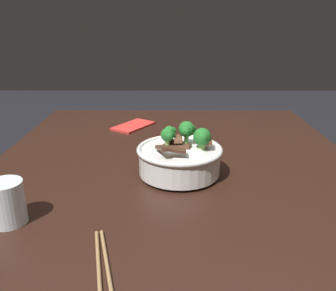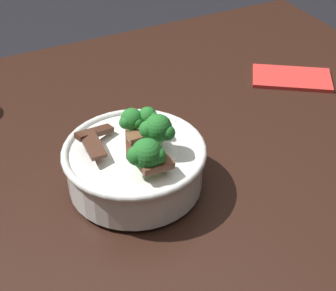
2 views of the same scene
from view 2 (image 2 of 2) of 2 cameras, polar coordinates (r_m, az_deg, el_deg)
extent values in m
cube|color=black|center=(0.89, -1.28, -4.44)|extent=(1.31, 1.07, 0.05)
cube|color=black|center=(1.68, 10.10, 1.19)|extent=(0.06, 0.06, 0.73)
cylinder|color=white|center=(0.85, -3.54, -4.28)|extent=(0.11, 0.11, 0.01)
cylinder|color=white|center=(0.83, -3.64, -2.38)|extent=(0.21, 0.21, 0.07)
torus|color=white|center=(0.81, -3.73, -0.58)|extent=(0.23, 0.23, 0.01)
ellipsoid|color=white|center=(0.82, -3.68, -1.61)|extent=(0.19, 0.19, 0.05)
cube|color=brown|center=(0.80, -2.61, 1.20)|extent=(0.05, 0.02, 0.01)
cube|color=#4C2B1E|center=(0.82, -8.07, 1.43)|extent=(0.07, 0.04, 0.02)
cube|color=brown|center=(0.75, -1.34, -2.11)|extent=(0.05, 0.03, 0.02)
cube|color=brown|center=(0.80, -3.24, -0.25)|extent=(0.06, 0.07, 0.02)
cube|color=#4C2B1E|center=(0.79, -8.26, 0.13)|extent=(0.03, 0.06, 0.02)
cube|color=#563323|center=(0.81, -3.74, 0.07)|extent=(0.05, 0.08, 0.02)
cylinder|color=#7AB256|center=(0.76, -2.28, -2.45)|extent=(0.02, 0.02, 0.02)
sphere|color=#237028|center=(0.74, -2.33, -0.95)|extent=(0.05, 0.05, 0.05)
sphere|color=#237028|center=(0.74, -3.44, -1.12)|extent=(0.03, 0.03, 0.03)
sphere|color=#237028|center=(0.74, -1.18, -1.17)|extent=(0.03, 0.03, 0.03)
cylinder|color=#6BA84C|center=(0.79, -1.08, 0.19)|extent=(0.01, 0.01, 0.03)
sphere|color=#237028|center=(0.78, -1.10, 1.92)|extent=(0.04, 0.04, 0.04)
sphere|color=#237028|center=(0.77, -2.21, 1.77)|extent=(0.03, 0.03, 0.03)
sphere|color=#237028|center=(0.77, -0.28, 1.35)|extent=(0.02, 0.02, 0.02)
cylinder|color=#7AB256|center=(0.83, -2.22, 1.87)|extent=(0.02, 0.02, 0.03)
sphere|color=#237028|center=(0.82, -2.26, 3.20)|extent=(0.03, 0.03, 0.03)
sphere|color=#237028|center=(0.81, -2.93, 2.99)|extent=(0.02, 0.02, 0.02)
sphere|color=#237028|center=(0.81, -1.43, 3.12)|extent=(0.02, 0.02, 0.02)
cylinder|color=#7AB256|center=(0.83, -3.92, 1.54)|extent=(0.01, 0.01, 0.02)
sphere|color=#237028|center=(0.81, -3.99, 2.90)|extent=(0.04, 0.04, 0.04)
sphere|color=#237028|center=(0.81, -4.67, 2.52)|extent=(0.02, 0.02, 0.02)
sphere|color=#237028|center=(0.81, -3.39, 2.48)|extent=(0.02, 0.02, 0.02)
cube|color=red|center=(1.16, 13.40, 7.21)|extent=(0.19, 0.17, 0.01)
camera|label=1|loc=(0.89, -68.75, 2.09)|focal=37.45mm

